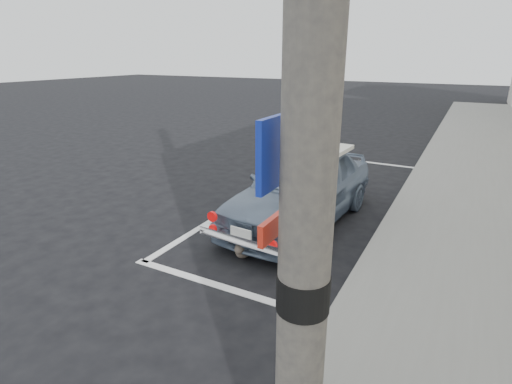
# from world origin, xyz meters

# --- Properties ---
(ground) EXTENTS (80.00, 80.00, 0.00)m
(ground) POSITION_xyz_m (0.00, 0.00, 0.00)
(ground) COLOR black
(ground) RESTS_ON ground
(sidewalk) EXTENTS (2.80, 40.00, 0.15)m
(sidewalk) POSITION_xyz_m (3.20, 2.00, 0.07)
(sidewalk) COLOR slate
(sidewalk) RESTS_ON ground
(pline_rear) EXTENTS (3.00, 0.12, 0.01)m
(pline_rear) POSITION_xyz_m (0.50, -0.50, 0.00)
(pline_rear) COLOR silver
(pline_rear) RESTS_ON ground
(pline_front) EXTENTS (3.00, 0.12, 0.01)m
(pline_front) POSITION_xyz_m (0.50, 6.50, 0.00)
(pline_front) COLOR silver
(pline_front) RESTS_ON ground
(pline_side) EXTENTS (0.12, 7.00, 0.01)m
(pline_side) POSITION_xyz_m (-0.90, 3.00, 0.00)
(pline_side) COLOR silver
(pline_side) RESTS_ON ground
(retro_coupe) EXTENTS (1.72, 3.78, 1.26)m
(retro_coupe) POSITION_xyz_m (0.47, 1.91, 0.64)
(retro_coupe) COLOR slate
(retro_coupe) RESTS_ON ground
(cat) EXTENTS (0.27, 0.53, 0.28)m
(cat) POSITION_xyz_m (0.26, 0.31, 0.13)
(cat) COLOR brown
(cat) RESTS_ON ground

